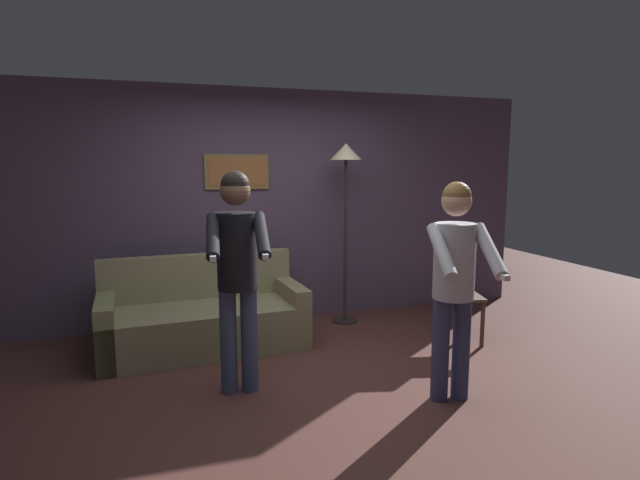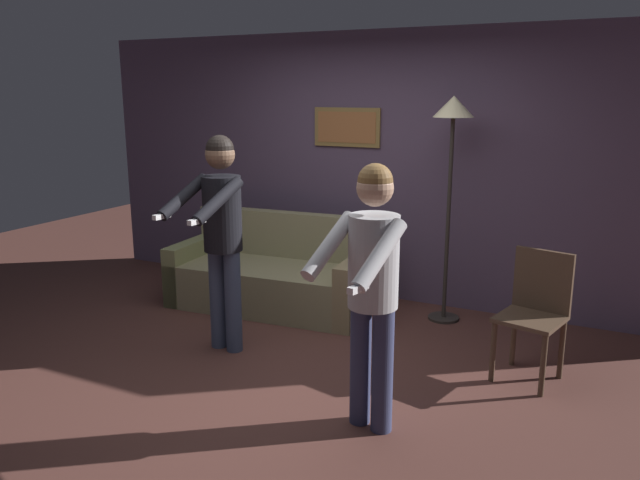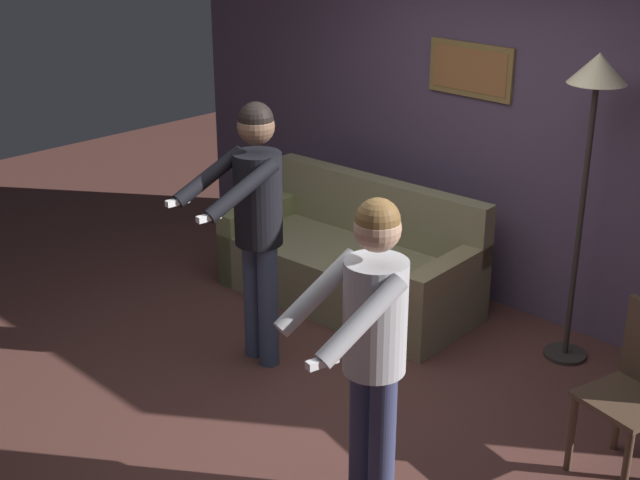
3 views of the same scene
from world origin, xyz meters
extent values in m
plane|color=brown|center=(0.00, 0.00, 0.00)|extent=(12.00, 12.00, 0.00)
cube|color=#584760|center=(0.00, 1.95, 1.30)|extent=(6.40, 0.06, 2.60)
cube|color=olive|center=(-0.32, 1.91, 1.69)|extent=(0.69, 0.02, 0.38)
cube|color=#AE6A3A|center=(-0.32, 1.90, 1.69)|extent=(0.61, 0.01, 0.30)
cube|color=gray|center=(-0.77, 1.16, 0.21)|extent=(1.95, 0.98, 0.42)
cube|color=gray|center=(-0.79, 1.51, 0.65)|extent=(1.91, 0.27, 0.45)
cube|color=#8A8F5A|center=(-1.64, 1.10, 0.29)|extent=(0.22, 0.86, 0.58)
cube|color=#93815A|center=(0.10, 1.22, 0.29)|extent=(0.22, 0.86, 0.58)
cylinder|color=#332D28|center=(0.82, 1.56, 0.01)|extent=(0.28, 0.28, 0.02)
cylinder|color=#332D28|center=(0.82, 1.56, 0.92)|extent=(0.04, 0.04, 1.79)
cone|color=#F9EAB7|center=(0.82, 1.56, 1.91)|extent=(0.35, 0.35, 0.18)
cylinder|color=#404E6A|center=(-0.66, 0.14, 0.41)|extent=(0.13, 0.13, 0.82)
cylinder|color=#404E6A|center=(-0.50, 0.13, 0.41)|extent=(0.13, 0.13, 0.82)
cylinder|color=black|center=(-0.58, 0.14, 1.11)|extent=(0.30, 0.30, 0.58)
sphere|color=brown|center=(-0.58, 0.14, 1.57)|extent=(0.23, 0.23, 0.23)
sphere|color=black|center=(-0.58, 0.14, 1.61)|extent=(0.21, 0.21, 0.21)
cylinder|color=black|center=(-0.78, -0.08, 1.26)|extent=(0.14, 0.51, 0.30)
cube|color=white|center=(-0.80, -0.31, 1.15)|extent=(0.06, 0.15, 0.04)
cylinder|color=black|center=(-0.44, -0.11, 1.26)|extent=(0.14, 0.51, 0.30)
cube|color=white|center=(-0.46, -0.34, 1.15)|extent=(0.06, 0.15, 0.04)
cylinder|color=#373C60|center=(0.83, -0.46, 0.39)|extent=(0.13, 0.13, 0.78)
cylinder|color=#373C60|center=(0.99, -0.49, 0.39)|extent=(0.13, 0.13, 0.78)
cylinder|color=#B2B2B7|center=(0.91, -0.48, 1.06)|extent=(0.30, 0.30, 0.56)
sphere|color=tan|center=(0.91, -0.48, 1.50)|extent=(0.22, 0.22, 0.22)
sphere|color=brown|center=(0.91, -0.48, 1.54)|extent=(0.21, 0.21, 0.21)
cylinder|color=#B2B2B7|center=(0.70, -0.64, 1.17)|extent=(0.18, 0.47, 0.35)
cylinder|color=#B2B2B7|center=(1.03, -0.71, 1.17)|extent=(0.18, 0.47, 0.35)
cube|color=white|center=(0.99, -0.91, 1.04)|extent=(0.07, 0.15, 0.04)
cylinder|color=#4C3828|center=(1.46, 0.48, 0.23)|extent=(0.04, 0.04, 0.45)
cylinder|color=#4C3828|center=(1.81, 0.40, 0.23)|extent=(0.04, 0.04, 0.45)
cylinder|color=#4C3828|center=(1.55, 0.83, 0.23)|extent=(0.04, 0.04, 0.45)
cylinder|color=#4C3828|center=(1.90, 0.75, 0.23)|extent=(0.04, 0.04, 0.45)
cube|color=#4C3828|center=(1.68, 0.62, 0.47)|extent=(0.51, 0.51, 0.03)
cube|color=#4C3828|center=(1.73, 0.80, 0.70)|extent=(0.42, 0.13, 0.45)
camera|label=1|loc=(-1.09, -3.59, 1.74)|focal=28.00mm
camera|label=2|loc=(2.18, -3.77, 2.03)|focal=35.00mm
camera|label=3|loc=(3.29, -3.26, 2.93)|focal=50.00mm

